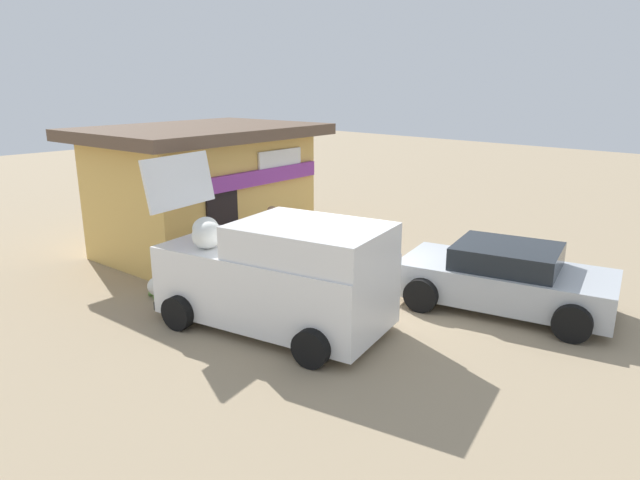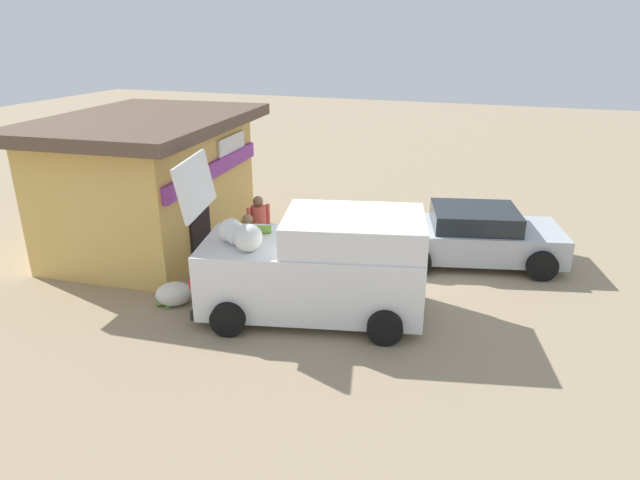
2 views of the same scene
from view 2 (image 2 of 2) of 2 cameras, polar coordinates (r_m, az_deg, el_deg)
name	(u,v)px [view 2 (image 2 of 2)]	position (r m, az deg, el deg)	size (l,w,h in m)	color
ground_plane	(356,271)	(12.46, 3.70, -3.21)	(60.00, 60.00, 0.00)	#9E896B
storefront_bar	(151,181)	(14.03, -16.92, 5.84)	(6.02, 4.57, 3.18)	#E0B259
delivery_van	(318,265)	(10.30, -0.22, -2.54)	(2.94, 4.54, 2.93)	white
parked_sedan	(473,236)	(13.27, 15.36, 0.42)	(2.87, 4.22, 1.26)	#B2B7BC
vendor_standing	(259,226)	(12.42, -6.25, 1.40)	(0.48, 0.47, 1.65)	navy
customer_bending	(236,242)	(11.77, -8.56, -0.24)	(0.65, 0.71, 1.48)	#4C4C51
unloaded_banana_pile	(174,294)	(11.28, -14.74, -5.40)	(0.83, 0.89, 0.46)	silver
paint_bucket	(295,217)	(15.32, -2.60, 2.31)	(0.32, 0.32, 0.39)	#BF3F33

